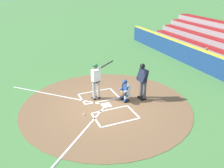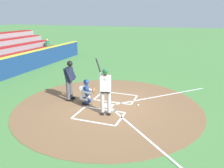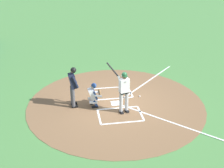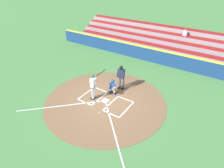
# 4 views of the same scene
# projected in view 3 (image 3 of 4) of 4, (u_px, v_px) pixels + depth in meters

# --- Properties ---
(ground_plane) EXTENTS (120.00, 120.00, 0.00)m
(ground_plane) POSITION_uv_depth(u_px,v_px,m) (116.00, 103.00, 13.44)
(ground_plane) COLOR #4C8442
(dirt_circle) EXTENTS (8.00, 8.00, 0.01)m
(dirt_circle) POSITION_uv_depth(u_px,v_px,m) (116.00, 103.00, 13.44)
(dirt_circle) COLOR brown
(dirt_circle) RESTS_ON ground
(home_plate_and_chalk) EXTENTS (7.93, 4.91, 0.01)m
(home_plate_and_chalk) POSITION_uv_depth(u_px,v_px,m) (135.00, 102.00, 13.56)
(home_plate_and_chalk) COLOR white
(home_plate_and_chalk) RESTS_ON dirt_circle
(batter) EXTENTS (0.83, 0.89, 2.13)m
(batter) POSITION_uv_depth(u_px,v_px,m) (124.00, 89.00, 12.28)
(batter) COLOR #BCBCBC
(batter) RESTS_ON ground
(catcher) EXTENTS (0.63, 0.61, 1.13)m
(catcher) POSITION_uv_depth(u_px,v_px,m) (94.00, 94.00, 12.99)
(catcher) COLOR black
(catcher) RESTS_ON ground
(plate_umpire) EXTENTS (0.60, 0.45, 1.86)m
(plate_umpire) POSITION_uv_depth(u_px,v_px,m) (73.00, 84.00, 12.77)
(plate_umpire) COLOR #4C4C51
(plate_umpire) RESTS_ON ground
(baseball) EXTENTS (0.07, 0.07, 0.07)m
(baseball) POSITION_uv_depth(u_px,v_px,m) (140.00, 96.00, 14.00)
(baseball) COLOR white
(baseball) RESTS_ON ground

